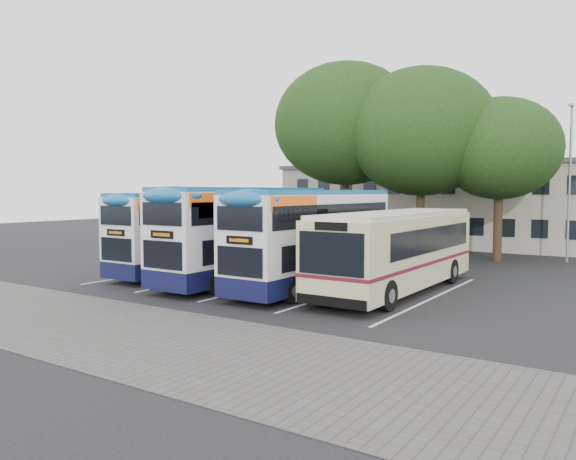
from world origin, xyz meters
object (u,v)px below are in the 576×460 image
(tree_mid, at_px, (422,132))
(tree_right, at_px, (500,149))
(bus_single, at_px, (398,246))
(bus_dd_mid, at_px, (246,230))
(lamp_post, at_px, (570,174))
(bus_dd_left, at_px, (194,229))
(tree_left, at_px, (346,124))
(bus_dd_right, at_px, (314,234))

(tree_mid, bearing_deg, tree_right, 10.02)
(tree_right, relative_size, bus_single, 0.86)
(tree_mid, relative_size, bus_dd_mid, 1.13)
(lamp_post, distance_m, bus_dd_left, 21.44)
(tree_left, xyz_separation_m, tree_mid, (5.22, -0.04, -0.81))
(tree_mid, distance_m, tree_right, 4.64)
(bus_dd_left, height_order, bus_dd_mid, bus_dd_mid)
(lamp_post, relative_size, bus_single, 0.82)
(tree_right, bearing_deg, tree_left, -175.59)
(tree_right, xyz_separation_m, bus_dd_mid, (-7.78, -13.82, -4.20))
(tree_left, distance_m, bus_single, 15.94)
(tree_mid, bearing_deg, bus_dd_left, -120.27)
(bus_dd_left, relative_size, bus_dd_right, 0.97)
(tree_right, relative_size, bus_dd_left, 0.98)
(tree_left, bearing_deg, lamp_post, 11.04)
(lamp_post, height_order, tree_left, tree_left)
(bus_dd_left, distance_m, bus_dd_mid, 3.91)
(bus_dd_mid, bearing_deg, bus_dd_right, 2.89)
(tree_mid, distance_m, bus_single, 13.43)
(tree_left, height_order, bus_dd_left, tree_left)
(lamp_post, xyz_separation_m, bus_dd_right, (-7.76, -15.45, -2.79))
(bus_dd_left, distance_m, bus_single, 10.64)
(lamp_post, height_order, bus_dd_left, lamp_post)
(bus_dd_left, bearing_deg, lamp_post, 44.71)
(tree_left, relative_size, bus_dd_mid, 1.22)
(lamp_post, distance_m, tree_mid, 8.71)
(bus_dd_left, xyz_separation_m, bus_dd_mid, (3.85, -0.68, 0.14))
(bus_dd_mid, bearing_deg, bus_single, 11.92)
(tree_mid, bearing_deg, tree_left, 179.58)
(tree_mid, relative_size, tree_right, 1.22)
(tree_left, relative_size, tree_right, 1.32)
(tree_left, relative_size, bus_dd_left, 1.29)
(bus_dd_left, xyz_separation_m, bus_dd_right, (7.34, -0.50, 0.07))
(tree_mid, bearing_deg, bus_single, -73.70)
(lamp_post, bearing_deg, bus_single, -107.56)
(bus_dd_mid, xyz_separation_m, bus_dd_right, (3.49, 0.18, -0.06))
(bus_single, bearing_deg, tree_left, 126.48)
(lamp_post, distance_m, bus_dd_mid, 19.45)
(bus_dd_mid, height_order, bus_single, bus_dd_mid)
(tree_left, relative_size, bus_dd_right, 1.25)
(bus_dd_right, distance_m, bus_single, 3.52)
(bus_dd_left, bearing_deg, tree_mid, 59.73)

